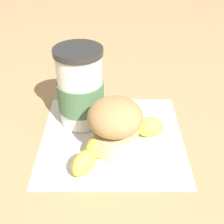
# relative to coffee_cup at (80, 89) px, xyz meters

# --- Properties ---
(ground_plane) EXTENTS (3.00, 3.00, 0.00)m
(ground_plane) POSITION_rel_coffee_cup_xyz_m (0.06, -0.04, -0.07)
(ground_plane) COLOR tan
(paper_napkin) EXTENTS (0.28, 0.28, 0.00)m
(paper_napkin) POSITION_rel_coffee_cup_xyz_m (0.06, -0.04, -0.07)
(paper_napkin) COLOR white
(paper_napkin) RESTS_ON ground_plane
(coffee_cup) EXTENTS (0.08, 0.08, 0.14)m
(coffee_cup) POSITION_rel_coffee_cup_xyz_m (0.00, 0.00, 0.00)
(coffee_cup) COLOR white
(coffee_cup) RESTS_ON paper_napkin
(muffin) EXTENTS (0.09, 0.09, 0.09)m
(muffin) POSITION_rel_coffee_cup_xyz_m (0.07, -0.07, -0.02)
(muffin) COLOR beige
(muffin) RESTS_ON paper_napkin
(banana) EXTENTS (0.14, 0.15, 0.04)m
(banana) POSITION_rel_coffee_cup_xyz_m (0.07, -0.07, -0.05)
(banana) COLOR #D6CC4C
(banana) RESTS_ON paper_napkin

